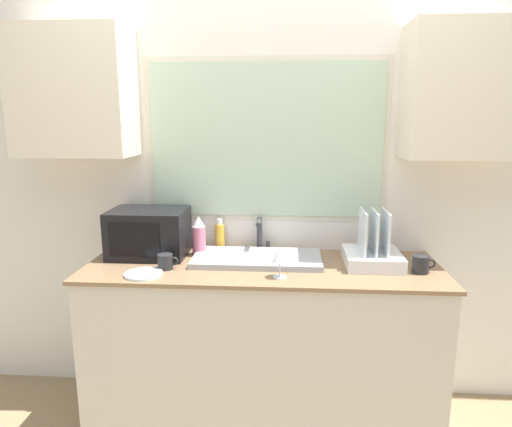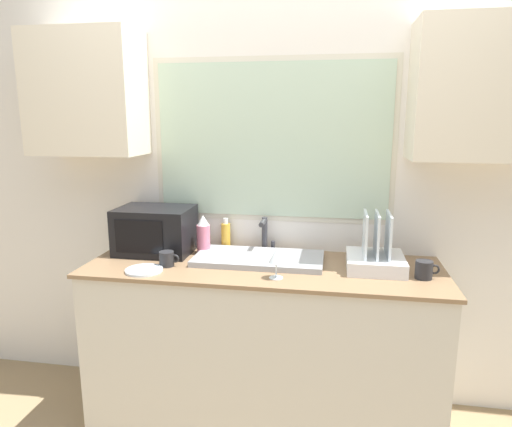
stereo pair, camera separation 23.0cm
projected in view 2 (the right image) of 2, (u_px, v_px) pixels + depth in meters
The scene contains 12 objects.
countertop at pixel (263, 343), 2.48m from camera, with size 1.85×0.64×0.90m.
wall_back at pixel (272, 162), 2.56m from camera, with size 6.00×0.38×2.60m.
sink_basin at pixel (259, 258), 2.44m from camera, with size 0.68×0.34×0.03m.
faucet at pixel (265, 232), 2.59m from camera, with size 0.08×0.14×0.20m.
microwave at pixel (155, 230), 2.58m from camera, with size 0.41×0.31×0.26m.
dish_rack at pixel (375, 256), 2.31m from camera, with size 0.29×0.31×0.29m.
spray_bottle at pixel (203, 235), 2.56m from camera, with size 0.08×0.08×0.22m.
soap_bottle at pixel (226, 235), 2.67m from camera, with size 0.05×0.05×0.18m.
mug_near_sink at pixel (167, 259), 2.36m from camera, with size 0.11×0.08×0.08m.
wine_glass at pixel (276, 257), 2.16m from camera, with size 0.07×0.07×0.15m.
mug_by_rack at pixel (424, 270), 2.17m from camera, with size 0.11×0.08×0.09m.
small_plate at pixel (144, 270), 2.28m from camera, with size 0.19×0.19×0.01m.
Camera 2 is at (0.35, -1.94, 1.66)m, focal length 32.00 mm.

